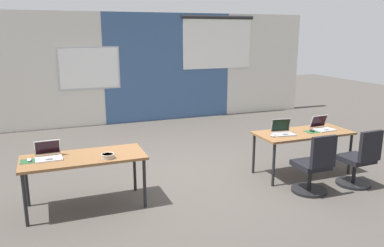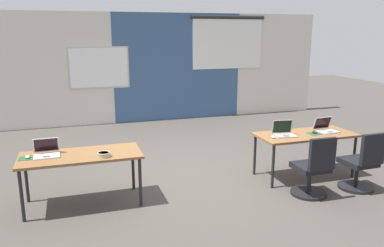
{
  "view_description": "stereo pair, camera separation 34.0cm",
  "coord_description": "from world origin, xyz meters",
  "px_view_note": "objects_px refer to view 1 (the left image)",
  "views": [
    {
      "loc": [
        -2.14,
        -5.6,
        2.32
      ],
      "look_at": [
        -0.02,
        -0.09,
        0.9
      ],
      "focal_mm": 35.76,
      "sensor_mm": 36.0,
      "label": 1
    },
    {
      "loc": [
        -1.82,
        -5.72,
        2.32
      ],
      "look_at": [
        -0.02,
        -0.09,
        0.9
      ],
      "focal_mm": 35.76,
      "sensor_mm": 36.0,
      "label": 2
    }
  ],
  "objects_px": {
    "desk_near_left": "(84,161)",
    "chair_near_right_inner": "(314,169)",
    "chair_near_right_end": "(359,163)",
    "mouse_near_right_inner": "(273,136)",
    "laptop_near_left_end": "(48,155)",
    "mouse_near_left_end": "(29,160)",
    "desk_near_right": "(303,135)",
    "laptop_near_right_inner": "(283,131)",
    "snack_bowl": "(108,156)",
    "laptop_near_right_end": "(322,127)",
    "mouse_near_right_end": "(312,131)"
  },
  "relations": [
    {
      "from": "desk_near_left",
      "to": "chair_near_right_inner",
      "type": "xyz_separation_m",
      "value": [
        3.15,
        -0.74,
        -0.28
      ]
    },
    {
      "from": "chair_near_right_end",
      "to": "mouse_near_right_inner",
      "type": "bearing_deg",
      "value": -34.6
    },
    {
      "from": "laptop_near_left_end",
      "to": "mouse_near_left_end",
      "type": "relative_size",
      "value": 3.31
    },
    {
      "from": "laptop_near_left_end",
      "to": "mouse_near_left_end",
      "type": "distance_m",
      "value": 0.24
    },
    {
      "from": "desk_near_right",
      "to": "laptop_near_right_inner",
      "type": "height_order",
      "value": "laptop_near_right_inner"
    },
    {
      "from": "laptop_near_right_inner",
      "to": "snack_bowl",
      "type": "xyz_separation_m",
      "value": [
        -2.82,
        -0.21,
        -0.01
      ]
    },
    {
      "from": "laptop_near_right_end",
      "to": "snack_bowl",
      "type": "xyz_separation_m",
      "value": [
        -3.61,
        -0.22,
        -0.01
      ]
    },
    {
      "from": "laptop_near_right_inner",
      "to": "snack_bowl",
      "type": "height_order",
      "value": "laptop_near_right_inner"
    },
    {
      "from": "laptop_near_right_end",
      "to": "mouse_near_right_end",
      "type": "xyz_separation_m",
      "value": [
        -0.26,
        -0.07,
        -0.03
      ]
    },
    {
      "from": "laptop_near_left_end",
      "to": "chair_near_right_inner",
      "type": "xyz_separation_m",
      "value": [
        3.58,
        -0.82,
        -0.39
      ]
    },
    {
      "from": "mouse_near_right_inner",
      "to": "snack_bowl",
      "type": "xyz_separation_m",
      "value": [
        -2.58,
        -0.13,
        0.02
      ]
    },
    {
      "from": "mouse_near_right_end",
      "to": "laptop_near_right_inner",
      "type": "height_order",
      "value": "laptop_near_right_inner"
    },
    {
      "from": "mouse_near_left_end",
      "to": "snack_bowl",
      "type": "xyz_separation_m",
      "value": [
        0.95,
        -0.24,
        0.01
      ]
    },
    {
      "from": "desk_near_left",
      "to": "mouse_near_right_inner",
      "type": "bearing_deg",
      "value": -1.37
    },
    {
      "from": "mouse_near_left_end",
      "to": "chair_near_right_end",
      "type": "bearing_deg",
      "value": -9.87
    },
    {
      "from": "laptop_near_left_end",
      "to": "mouse_near_right_inner",
      "type": "relative_size",
      "value": 3.35
    },
    {
      "from": "desk_near_left",
      "to": "laptop_near_right_end",
      "type": "xyz_separation_m",
      "value": [
        3.9,
        0.02,
        0.11
      ]
    },
    {
      "from": "mouse_near_right_inner",
      "to": "chair_near_right_inner",
      "type": "relative_size",
      "value": 0.11
    },
    {
      "from": "mouse_near_right_inner",
      "to": "mouse_near_left_end",
      "type": "bearing_deg",
      "value": 178.28
    },
    {
      "from": "desk_near_right",
      "to": "mouse_near_left_end",
      "type": "height_order",
      "value": "mouse_near_left_end"
    },
    {
      "from": "desk_near_right",
      "to": "mouse_near_right_end",
      "type": "relative_size",
      "value": 14.69
    },
    {
      "from": "laptop_near_right_inner",
      "to": "mouse_near_right_inner",
      "type": "xyz_separation_m",
      "value": [
        -0.24,
        -0.08,
        -0.03
      ]
    },
    {
      "from": "mouse_near_right_end",
      "to": "snack_bowl",
      "type": "xyz_separation_m",
      "value": [
        -3.35,
        -0.15,
        0.01
      ]
    },
    {
      "from": "chair_near_right_end",
      "to": "mouse_near_left_end",
      "type": "bearing_deg",
      "value": -12.03
    },
    {
      "from": "mouse_near_left_end",
      "to": "desk_near_right",
      "type": "bearing_deg",
      "value": -0.51
    },
    {
      "from": "desk_near_right",
      "to": "mouse_near_right_end",
      "type": "height_order",
      "value": "mouse_near_right_end"
    },
    {
      "from": "laptop_near_right_end",
      "to": "chair_near_right_inner",
      "type": "height_order",
      "value": "laptop_near_right_end"
    },
    {
      "from": "laptop_near_left_end",
      "to": "snack_bowl",
      "type": "height_order",
      "value": "laptop_near_left_end"
    },
    {
      "from": "mouse_near_left_end",
      "to": "mouse_near_right_inner",
      "type": "xyz_separation_m",
      "value": [
        3.53,
        -0.11,
        -0.0
      ]
    },
    {
      "from": "desk_near_right",
      "to": "laptop_near_right_end",
      "type": "distance_m",
      "value": 0.42
    },
    {
      "from": "mouse_near_right_inner",
      "to": "snack_bowl",
      "type": "relative_size",
      "value": 0.58
    },
    {
      "from": "chair_near_right_end",
      "to": "mouse_near_right_inner",
      "type": "distance_m",
      "value": 1.35
    },
    {
      "from": "desk_near_right",
      "to": "snack_bowl",
      "type": "relative_size",
      "value": 9.01
    },
    {
      "from": "mouse_near_right_end",
      "to": "laptop_near_left_end",
      "type": "bearing_deg",
      "value": 178.28
    },
    {
      "from": "mouse_near_left_end",
      "to": "laptop_near_right_inner",
      "type": "bearing_deg",
      "value": -0.42
    },
    {
      "from": "laptop_near_right_end",
      "to": "mouse_near_left_end",
      "type": "bearing_deg",
      "value": 176.13
    },
    {
      "from": "laptop_near_right_inner",
      "to": "chair_near_right_inner",
      "type": "distance_m",
      "value": 0.85
    },
    {
      "from": "mouse_near_left_end",
      "to": "chair_near_right_end",
      "type": "relative_size",
      "value": 0.11
    },
    {
      "from": "laptop_near_left_end",
      "to": "mouse_near_right_inner",
      "type": "bearing_deg",
      "value": -4.96
    },
    {
      "from": "laptop_near_left_end",
      "to": "laptop_near_right_end",
      "type": "bearing_deg",
      "value": -3.16
    },
    {
      "from": "chair_near_right_end",
      "to": "laptop_near_right_inner",
      "type": "xyz_separation_m",
      "value": [
        -0.86,
        0.78,
        0.39
      ]
    },
    {
      "from": "mouse_near_right_inner",
      "to": "chair_near_right_inner",
      "type": "distance_m",
      "value": 0.82
    },
    {
      "from": "laptop_near_right_inner",
      "to": "mouse_near_right_inner",
      "type": "relative_size",
      "value": 3.57
    },
    {
      "from": "desk_near_right",
      "to": "chair_near_right_inner",
      "type": "bearing_deg",
      "value": -115.13
    },
    {
      "from": "laptop_near_left_end",
      "to": "laptop_near_right_inner",
      "type": "relative_size",
      "value": 0.94
    },
    {
      "from": "desk_near_right",
      "to": "laptop_near_right_end",
      "type": "relative_size",
      "value": 4.59
    },
    {
      "from": "laptop_near_right_end",
      "to": "mouse_near_right_inner",
      "type": "bearing_deg",
      "value": -178.67
    },
    {
      "from": "laptop_near_left_end",
      "to": "laptop_near_right_inner",
      "type": "xyz_separation_m",
      "value": [
        3.54,
        -0.07,
        0.0
      ]
    },
    {
      "from": "mouse_near_left_end",
      "to": "snack_bowl",
      "type": "height_order",
      "value": "snack_bowl"
    },
    {
      "from": "desk_near_left",
      "to": "laptop_near_right_inner",
      "type": "relative_size",
      "value": 4.38
    }
  ]
}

